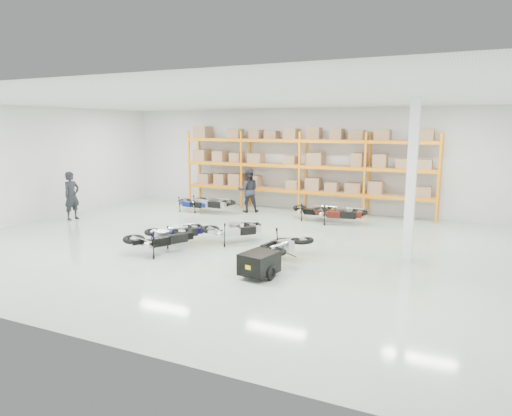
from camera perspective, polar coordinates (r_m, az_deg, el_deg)
The scene contains 14 objects.
room at distance 14.23m, azimuth -2.72°, elevation 4.24°, with size 18.00×18.00×18.00m.
pallet_rack at distance 20.15m, azimuth 5.87°, elevation 5.95°, with size 11.28×0.98×3.62m.
structural_column at distance 13.19m, azimuth 18.83°, elevation 3.24°, with size 0.25×0.25×4.50m, color white.
moto_blue_centre at distance 14.78m, azimuth -9.89°, elevation -2.50°, with size 0.75×1.68×1.03m, color #0A0746, non-canonical shape.
moto_silver_left at distance 14.78m, azimuth -2.77°, elevation -2.24°, with size 0.79×1.78×1.09m, color #B4B8BC, non-canonical shape.
moto_black_far_left at distance 13.84m, azimuth -11.66°, elevation -3.16°, with size 0.84×1.89×1.15m, color black, non-canonical shape.
moto_touring_right at distance 12.74m, azimuth 3.41°, elevation -4.22°, with size 0.81×1.81×1.11m, color black, non-canonical shape.
trailer at distance 11.37m, azimuth 0.40°, elevation -6.93°, with size 0.88×1.57×0.64m.
moto_back_a at distance 20.27m, azimuth -7.79°, elevation 0.91°, with size 0.72×1.61×0.98m, color navy, non-canonical shape.
moto_back_b at distance 19.94m, azimuth -5.67°, elevation 1.02°, with size 0.82×1.85×1.13m, color #9DA1A6, non-canonical shape.
moto_back_c at distance 18.46m, azimuth 7.45°, elevation 0.07°, with size 0.74×1.67×1.02m, color black, non-canonical shape.
moto_back_d at distance 17.83m, azimuth 10.38°, elevation -0.22°, with size 0.80×1.81×1.11m, color #43110D, non-canonical shape.
person_left at distance 19.78m, azimuth -22.04°, elevation 1.44°, with size 0.71×0.47×1.94m, color black.
person_back at distance 19.97m, azimuth -0.97°, elevation 2.21°, with size 0.93×0.72×1.91m, color #212129.
Camera 1 is at (6.58, -12.54, 3.71)m, focal length 32.00 mm.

